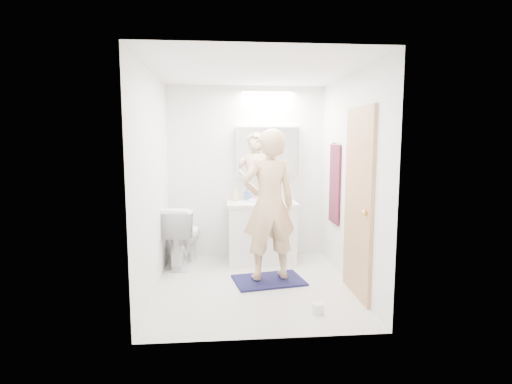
{
  "coord_description": "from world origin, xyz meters",
  "views": [
    {
      "loc": [
        -0.36,
        -4.43,
        1.67
      ],
      "look_at": [
        0.05,
        0.25,
        1.05
      ],
      "focal_mm": 28.3,
      "sensor_mm": 36.0,
      "label": 1
    }
  ],
  "objects": [
    {
      "name": "toilet",
      "position": [
        -0.88,
        0.85,
        0.4
      ],
      "size": [
        0.59,
        0.86,
        0.81
      ],
      "primitive_type": "imported",
      "rotation": [
        0.0,
        0.0,
        2.96
      ],
      "color": "white",
      "rests_on": "floor"
    },
    {
      "name": "countertop",
      "position": [
        0.19,
        0.96,
        0.8
      ],
      "size": [
        0.95,
        0.58,
        0.04
      ],
      "primitive_type": "cube",
      "color": "white",
      "rests_on": "vanity_cabinet"
    },
    {
      "name": "wall_front",
      "position": [
        0.0,
        -1.25,
        1.2
      ],
      "size": [
        2.5,
        0.0,
        2.5
      ],
      "primitive_type": "plane",
      "rotation": [
        -1.57,
        0.0,
        0.0
      ],
      "color": "white",
      "rests_on": "floor"
    },
    {
      "name": "ceiling",
      "position": [
        0.0,
        0.0,
        2.4
      ],
      "size": [
        2.5,
        2.5,
        0.0
      ],
      "primitive_type": "plane",
      "rotation": [
        3.14,
        0.0,
        0.0
      ],
      "color": "white",
      "rests_on": "floor"
    },
    {
      "name": "toilet_paper_roll",
      "position": [
        0.55,
        -0.8,
        0.05
      ],
      "size": [
        0.11,
        0.11,
        0.1
      ],
      "primitive_type": "cylinder",
      "color": "white",
      "rests_on": "floor"
    },
    {
      "name": "towel_hook",
      "position": [
        1.07,
        0.55,
        1.62
      ],
      "size": [
        0.07,
        0.02,
        0.02
      ],
      "primitive_type": "cylinder",
      "rotation": [
        0.0,
        1.57,
        0.0
      ],
      "color": "silver",
      "rests_on": "wall_right"
    },
    {
      "name": "mirror_panel",
      "position": [
        0.3,
        1.1,
        1.5
      ],
      "size": [
        0.84,
        0.01,
        0.66
      ],
      "primitive_type": "cube",
      "color": "silver",
      "rests_on": "medicine_cabinet"
    },
    {
      "name": "floor",
      "position": [
        0.0,
        0.0,
        0.0
      ],
      "size": [
        2.5,
        2.5,
        0.0
      ],
      "primitive_type": "plane",
      "color": "silver",
      "rests_on": "ground"
    },
    {
      "name": "person",
      "position": [
        0.19,
        0.12,
        0.92
      ],
      "size": [
        0.7,
        0.52,
        1.74
      ],
      "primitive_type": "imported",
      "rotation": [
        0.0,
        0.0,
        3.32
      ],
      "color": "#D6AD80",
      "rests_on": "bath_rug"
    },
    {
      "name": "towel",
      "position": [
        1.08,
        0.55,
        1.1
      ],
      "size": [
        0.02,
        0.42,
        1.0
      ],
      "primitive_type": "cube",
      "color": "#171239",
      "rests_on": "wall_right"
    },
    {
      "name": "door",
      "position": [
        1.08,
        -0.35,
        1.0
      ],
      "size": [
        0.04,
        0.8,
        2.0
      ],
      "primitive_type": "cube",
      "color": "tan",
      "rests_on": "wall_right"
    },
    {
      "name": "door_knob",
      "position": [
        1.04,
        -0.65,
        0.95
      ],
      "size": [
        0.06,
        0.06,
        0.06
      ],
      "primitive_type": "sphere",
      "color": "gold",
      "rests_on": "door"
    },
    {
      "name": "wall_right",
      "position": [
        1.1,
        0.0,
        1.2
      ],
      "size": [
        0.0,
        2.5,
        2.5
      ],
      "primitive_type": "plane",
      "rotation": [
        1.57,
        0.0,
        -1.57
      ],
      "color": "white",
      "rests_on": "floor"
    },
    {
      "name": "bath_rug",
      "position": [
        0.19,
        0.12,
        0.01
      ],
      "size": [
        0.88,
        0.68,
        0.02
      ],
      "primitive_type": "cube",
      "rotation": [
        0.0,
        0.0,
        0.18
      ],
      "color": "#19143F",
      "rests_on": "floor"
    },
    {
      "name": "soap_bottle_b",
      "position": [
        0.01,
        1.15,
        0.9
      ],
      "size": [
        0.1,
        0.1,
        0.16
      ],
      "primitive_type": "imported",
      "rotation": [
        0.0,
        0.0,
        -0.8
      ],
      "color": "#5475B4",
      "rests_on": "countertop"
    },
    {
      "name": "toothbrush_cup",
      "position": [
        0.43,
        1.12,
        0.87
      ],
      "size": [
        0.14,
        0.14,
        0.1
      ],
      "primitive_type": "imported",
      "rotation": [
        0.0,
        0.0,
        -0.36
      ],
      "color": "#4559CF",
      "rests_on": "countertop"
    },
    {
      "name": "medicine_cabinet",
      "position": [
        0.3,
        1.18,
        1.5
      ],
      "size": [
        0.88,
        0.14,
        0.7
      ],
      "primitive_type": "cube",
      "color": "white",
      "rests_on": "wall_back"
    },
    {
      "name": "faucet",
      "position": [
        0.19,
        1.19,
        0.9
      ],
      "size": [
        0.02,
        0.02,
        0.16
      ],
      "primitive_type": "cylinder",
      "color": "#B4B4B8",
      "rests_on": "countertop"
    },
    {
      "name": "soap_bottle_a",
      "position": [
        -0.16,
        1.11,
        0.93
      ],
      "size": [
        0.09,
        0.09,
        0.21
      ],
      "primitive_type": "imported",
      "rotation": [
        0.0,
        0.0,
        0.09
      ],
      "color": "beige",
      "rests_on": "countertop"
    },
    {
      "name": "sink_basin",
      "position": [
        0.19,
        0.99,
        0.84
      ],
      "size": [
        0.36,
        0.36,
        0.03
      ],
      "primitive_type": "cylinder",
      "color": "white",
      "rests_on": "countertop"
    },
    {
      "name": "vanity_cabinet",
      "position": [
        0.19,
        0.96,
        0.39
      ],
      "size": [
        0.9,
        0.55,
        0.78
      ],
      "primitive_type": "cube",
      "color": "white",
      "rests_on": "floor"
    },
    {
      "name": "wall_back",
      "position": [
        0.0,
        1.25,
        1.2
      ],
      "size": [
        2.5,
        0.0,
        2.5
      ],
      "primitive_type": "plane",
      "rotation": [
        1.57,
        0.0,
        0.0
      ],
      "color": "white",
      "rests_on": "floor"
    },
    {
      "name": "wall_left",
      "position": [
        -1.1,
        0.0,
        1.2
      ],
      "size": [
        0.0,
        2.5,
        2.5
      ],
      "primitive_type": "plane",
      "rotation": [
        1.57,
        0.0,
        1.57
      ],
      "color": "white",
      "rests_on": "floor"
    }
  ]
}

